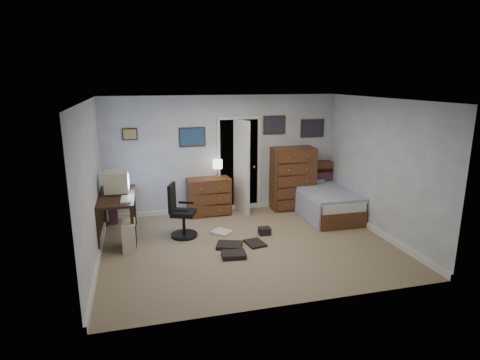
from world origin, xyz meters
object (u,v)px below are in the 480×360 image
(computer_desk, at_px, (111,206))
(low_dresser, at_px, (209,196))
(tall_dresser, at_px, (292,178))
(office_chair, at_px, (181,217))
(bed, at_px, (323,201))

(computer_desk, xyz_separation_m, low_dresser, (1.94, 0.88, -0.23))
(tall_dresser, bearing_deg, office_chair, -154.43)
(low_dresser, bearing_deg, bed, -18.52)
(low_dresser, bearing_deg, tall_dresser, -4.26)
(bed, bearing_deg, tall_dresser, 128.59)
(low_dresser, bearing_deg, computer_desk, -158.96)
(computer_desk, xyz_separation_m, tall_dresser, (3.81, 0.86, 0.06))
(office_chair, xyz_separation_m, tall_dresser, (2.60, 1.07, 0.30))
(computer_desk, height_order, tall_dresser, tall_dresser)
(office_chair, relative_size, low_dresser, 1.12)
(office_chair, bearing_deg, bed, 28.65)
(low_dresser, bearing_deg, office_chair, -126.94)
(office_chair, xyz_separation_m, bed, (3.07, 0.47, -0.09))
(low_dresser, distance_m, bed, 2.43)
(computer_desk, relative_size, tall_dresser, 1.04)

